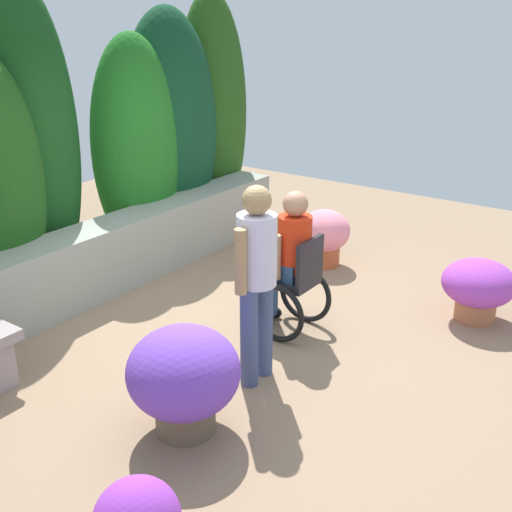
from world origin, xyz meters
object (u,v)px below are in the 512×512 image
object	(u,v)px
person_standing_companion	(257,273)
flower_pot_terracotta_by_wall	(478,287)
person_in_wheelchair	(289,267)
flower_pot_purple_near	(324,235)
flower_pot_small_foreground	(184,377)

from	to	relation	value
person_standing_companion	flower_pot_terracotta_by_wall	distance (m)	2.40
person_in_wheelchair	flower_pot_purple_near	world-z (taller)	person_in_wheelchair
person_in_wheelchair	flower_pot_small_foreground	size ratio (longest dim) A/B	1.70
flower_pot_terracotta_by_wall	flower_pot_small_foreground	bearing A→B (deg)	158.77
person_standing_companion	flower_pot_purple_near	xyz separation A→B (m)	(2.43, 0.78, -0.56)
flower_pot_terracotta_by_wall	person_standing_companion	bearing A→B (deg)	151.91
person_in_wheelchair	flower_pot_terracotta_by_wall	xyz separation A→B (m)	(1.21, -1.34, -0.28)
person_standing_companion	flower_pot_purple_near	world-z (taller)	person_standing_companion
person_in_wheelchair	person_standing_companion	world-z (taller)	person_standing_companion
flower_pot_terracotta_by_wall	flower_pot_small_foreground	world-z (taller)	flower_pot_small_foreground
person_standing_companion	flower_pot_terracotta_by_wall	size ratio (longest dim) A/B	2.34
flower_pot_terracotta_by_wall	flower_pot_small_foreground	xyz separation A→B (m)	(-2.88, 1.12, 0.09)
person_in_wheelchair	flower_pot_small_foreground	distance (m)	1.69
person_standing_companion	flower_pot_purple_near	distance (m)	2.61
person_in_wheelchair	flower_pot_terracotta_by_wall	size ratio (longest dim) A/B	1.95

